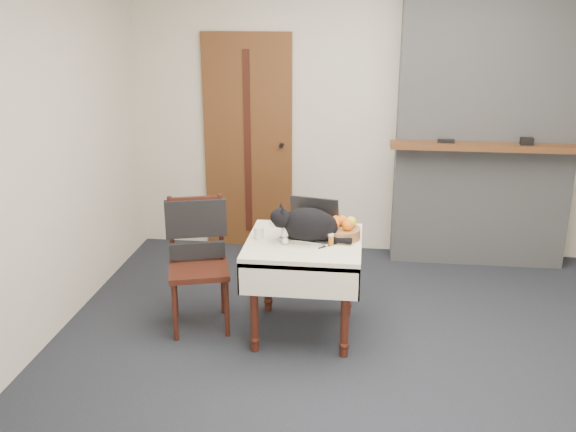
{
  "coord_description": "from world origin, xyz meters",
  "views": [
    {
      "loc": [
        -0.12,
        -3.79,
        2.24
      ],
      "look_at": [
        -0.61,
        0.24,
        0.89
      ],
      "focal_mm": 40.0,
      "sensor_mm": 36.0,
      "label": 1
    }
  ],
  "objects_px": {
    "side_table": "(304,255)",
    "laptop": "(311,227)",
    "cat": "(309,225)",
    "cream_jar": "(259,233)",
    "door": "(248,143)",
    "pill_bottle": "(331,239)",
    "fruit_basket": "(342,230)",
    "chair": "(197,244)"
  },
  "relations": [
    {
      "from": "side_table",
      "to": "laptop",
      "type": "distance_m",
      "value": 0.2
    },
    {
      "from": "cat",
      "to": "cream_jar",
      "type": "xyz_separation_m",
      "value": [
        -0.34,
        0.01,
        -0.08
      ]
    },
    {
      "from": "door",
      "to": "pill_bottle",
      "type": "relative_size",
      "value": 24.21
    },
    {
      "from": "fruit_basket",
      "to": "door",
      "type": "bearing_deg",
      "value": 120.36
    },
    {
      "from": "fruit_basket",
      "to": "chair",
      "type": "height_order",
      "value": "chair"
    },
    {
      "from": "cat",
      "to": "pill_bottle",
      "type": "height_order",
      "value": "cat"
    },
    {
      "from": "chair",
      "to": "pill_bottle",
      "type": "bearing_deg",
      "value": -26.23
    },
    {
      "from": "cream_jar",
      "to": "chair",
      "type": "xyz_separation_m",
      "value": [
        -0.46,
        0.09,
        -0.14
      ]
    },
    {
      "from": "laptop",
      "to": "side_table",
      "type": "bearing_deg",
      "value": -98.66
    },
    {
      "from": "cat",
      "to": "laptop",
      "type": "bearing_deg",
      "value": 73.57
    },
    {
      "from": "laptop",
      "to": "cat",
      "type": "height_order",
      "value": "cat"
    },
    {
      "from": "pill_bottle",
      "to": "laptop",
      "type": "bearing_deg",
      "value": 130.87
    },
    {
      "from": "door",
      "to": "fruit_basket",
      "type": "distance_m",
      "value": 1.88
    },
    {
      "from": "cream_jar",
      "to": "laptop",
      "type": "bearing_deg",
      "value": 15.73
    },
    {
      "from": "side_table",
      "to": "chair",
      "type": "xyz_separation_m",
      "value": [
        -0.78,
        0.09,
        0.01
      ]
    },
    {
      "from": "cat",
      "to": "pill_bottle",
      "type": "bearing_deg",
      "value": -36.46
    },
    {
      "from": "cream_jar",
      "to": "pill_bottle",
      "type": "xyz_separation_m",
      "value": [
        0.5,
        -0.07,
        0.0
      ]
    },
    {
      "from": "laptop",
      "to": "chair",
      "type": "xyz_separation_m",
      "value": [
        -0.81,
        -0.01,
        -0.16
      ]
    },
    {
      "from": "cat",
      "to": "cream_jar",
      "type": "bearing_deg",
      "value": 164.32
    },
    {
      "from": "cat",
      "to": "chair",
      "type": "distance_m",
      "value": 0.84
    },
    {
      "from": "chair",
      "to": "laptop",
      "type": "bearing_deg",
      "value": -15.96
    },
    {
      "from": "door",
      "to": "chair",
      "type": "relative_size",
      "value": 2.13
    },
    {
      "from": "door",
      "to": "cat",
      "type": "relative_size",
      "value": 3.54
    },
    {
      "from": "laptop",
      "to": "pill_bottle",
      "type": "bearing_deg",
      "value": -36.71
    },
    {
      "from": "laptop",
      "to": "fruit_basket",
      "type": "xyz_separation_m",
      "value": [
        0.21,
        -0.02,
        -0.01
      ]
    },
    {
      "from": "side_table",
      "to": "laptop",
      "type": "bearing_deg",
      "value": 68.91
    },
    {
      "from": "door",
      "to": "fruit_basket",
      "type": "bearing_deg",
      "value": -59.64
    },
    {
      "from": "door",
      "to": "chair",
      "type": "bearing_deg",
      "value": -93.08
    },
    {
      "from": "door",
      "to": "pill_bottle",
      "type": "distance_m",
      "value": 1.98
    },
    {
      "from": "laptop",
      "to": "fruit_basket",
      "type": "relative_size",
      "value": 1.57
    },
    {
      "from": "pill_bottle",
      "to": "cat",
      "type": "bearing_deg",
      "value": 157.46
    },
    {
      "from": "cream_jar",
      "to": "fruit_basket",
      "type": "bearing_deg",
      "value": 8.15
    },
    {
      "from": "door",
      "to": "chair",
      "type": "distance_m",
      "value": 1.65
    },
    {
      "from": "cream_jar",
      "to": "chair",
      "type": "bearing_deg",
      "value": 169.06
    },
    {
      "from": "laptop",
      "to": "fruit_basket",
      "type": "height_order",
      "value": "laptop"
    },
    {
      "from": "cream_jar",
      "to": "side_table",
      "type": "bearing_deg",
      "value": 0.57
    },
    {
      "from": "door",
      "to": "laptop",
      "type": "bearing_deg",
      "value": -65.42
    },
    {
      "from": "laptop",
      "to": "chair",
      "type": "bearing_deg",
      "value": -167.0
    },
    {
      "from": "door",
      "to": "cream_jar",
      "type": "distance_m",
      "value": 1.75
    },
    {
      "from": "cat",
      "to": "chair",
      "type": "xyz_separation_m",
      "value": [
        -0.81,
        0.1,
        -0.21
      ]
    },
    {
      "from": "side_table",
      "to": "pill_bottle",
      "type": "xyz_separation_m",
      "value": [
        0.19,
        -0.08,
        0.16
      ]
    },
    {
      "from": "side_table",
      "to": "cat",
      "type": "xyz_separation_m",
      "value": [
        0.03,
        -0.01,
        0.23
      ]
    }
  ]
}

